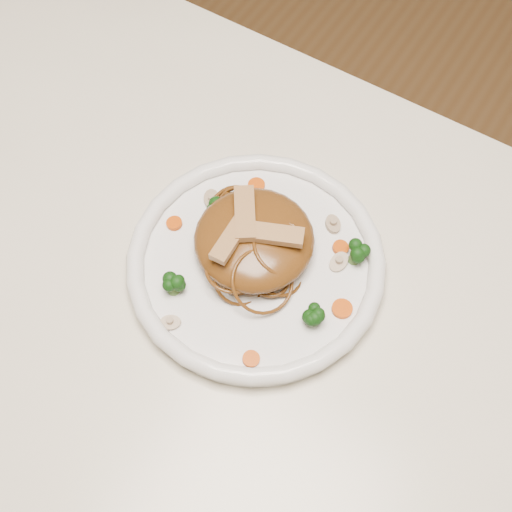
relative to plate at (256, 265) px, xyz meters
The scene contains 20 objects.
ground 0.76m from the plate, 59.87° to the right, with size 4.00×4.00×0.00m, color brown.
table 0.14m from the plate, 59.87° to the right, with size 1.20×0.80×0.75m.
plate is the anchor object (origin of this frame).
noodle_mound 0.03m from the plate, 128.97° to the left, with size 0.13×0.13×0.04m, color brown.
chicken_a 0.06m from the plate, 52.35° to the left, with size 0.06×0.02×0.01m, color tan.
chicken_b 0.07m from the plate, 142.24° to the left, with size 0.07×0.02×0.01m, color tan.
chicken_c 0.06m from the plate, 149.48° to the right, with size 0.06×0.02×0.01m, color tan.
broccoli_0 0.11m from the plate, 33.43° to the left, with size 0.03×0.03×0.03m, color #103B0C, non-canonical shape.
broccoli_1 0.08m from the plate, 159.68° to the left, with size 0.03×0.03×0.03m, color #103B0C, non-canonical shape.
broccoli_2 0.10m from the plate, 126.51° to the right, with size 0.03×0.03×0.03m, color #103B0C, non-canonical shape.
broccoli_3 0.10m from the plate, 17.05° to the right, with size 0.02×0.02×0.03m, color #103B0C, non-canonical shape.
carrot_0 0.10m from the plate, 42.25° to the left, with size 0.02×0.02×0.01m, color #C14507.
carrot_1 0.11m from the plate, behind, with size 0.02×0.02×0.01m, color #C14507.
carrot_2 0.11m from the plate, ahead, with size 0.02×0.02×0.01m, color #C14507.
carrot_3 0.10m from the plate, 121.76° to the left, with size 0.02×0.02×0.01m, color #C14507.
carrot_4 0.12m from the plate, 60.51° to the right, with size 0.02×0.02×0.01m, color #C14507.
mushroom_0 0.12m from the plate, 108.60° to the right, with size 0.02×0.02×0.01m, color #C7B095.
mushroom_1 0.09m from the plate, 30.83° to the left, with size 0.03×0.03×0.01m, color #C7B095.
mushroom_2 0.10m from the plate, 154.24° to the left, with size 0.03×0.03×0.01m, color #C7B095.
mushroom_3 0.10m from the plate, 60.33° to the left, with size 0.02×0.02×0.01m, color #C7B095.
Camera 1 is at (0.15, -0.23, 1.45)m, focal length 48.39 mm.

